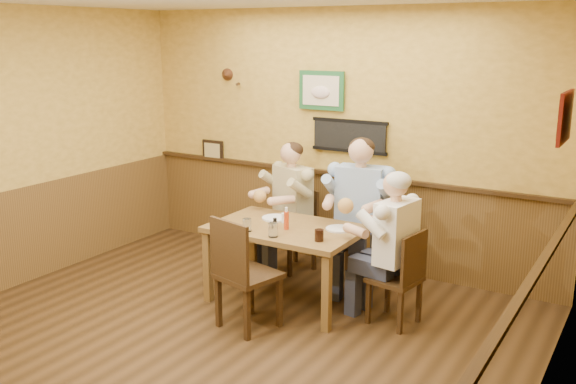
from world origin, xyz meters
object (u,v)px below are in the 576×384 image
(chair_back_right, at_px, (359,241))
(salt_shaker, at_px, (283,218))
(chair_right_end, at_px, (395,277))
(diner_white_elder, at_px, (396,257))
(dining_table, at_px, (286,236))
(chair_back_left, at_px, (293,230))
(water_glass_mid, at_px, (273,230))
(hot_sauce_bottle, at_px, (286,219))
(diner_blue_polo, at_px, (360,221))
(diner_tan_shirt, at_px, (293,213))
(water_glass_left, at_px, (247,225))
(cola_tumbler, at_px, (319,235))
(pepper_shaker, at_px, (275,223))
(chair_near_side, at_px, (248,272))

(chair_back_right, distance_m, salt_shaker, 0.86)
(chair_right_end, relative_size, diner_white_elder, 0.70)
(dining_table, bearing_deg, diner_white_elder, 3.91)
(chair_back_left, relative_size, water_glass_mid, 6.90)
(hot_sauce_bottle, bearing_deg, diner_blue_polo, 63.25)
(diner_tan_shirt, relative_size, water_glass_left, 10.56)
(chair_right_end, bearing_deg, diner_blue_polo, -125.57)
(chair_back_left, xyz_separation_m, cola_tumbler, (0.87, -1.02, 0.36))
(salt_shaker, height_order, pepper_shaker, salt_shaker)
(chair_near_side, height_order, pepper_shaker, chair_near_side)
(dining_table, bearing_deg, diner_tan_shirt, 116.43)
(chair_near_side, relative_size, diner_white_elder, 0.82)
(diner_blue_polo, height_order, salt_shaker, diner_blue_polo)
(cola_tumbler, bearing_deg, salt_shaker, 150.04)
(diner_white_elder, bearing_deg, pepper_shaker, -73.16)
(chair_right_end, xyz_separation_m, pepper_shaker, (-1.15, -0.15, 0.36))
(dining_table, relative_size, cola_tumbler, 13.40)
(diner_blue_polo, distance_m, water_glass_mid, 1.11)
(cola_tumbler, bearing_deg, diner_blue_polo, 92.16)
(water_glass_mid, bearing_deg, water_glass_left, 175.78)
(diner_white_elder, height_order, hot_sauce_bottle, diner_white_elder)
(chair_near_side, height_order, diner_white_elder, diner_white_elder)
(diner_blue_polo, height_order, water_glass_left, diner_blue_polo)
(chair_near_side, bearing_deg, hot_sauce_bottle, -79.70)
(chair_near_side, relative_size, diner_tan_shirt, 0.80)
(chair_near_side, bearing_deg, chair_back_right, -93.60)
(chair_near_side, distance_m, diner_white_elder, 1.29)
(pepper_shaker, bearing_deg, hot_sauce_bottle, 0.73)
(salt_shaker, bearing_deg, pepper_shaker, -86.33)
(dining_table, relative_size, water_glass_left, 11.69)
(diner_blue_polo, bearing_deg, chair_right_end, -52.11)
(dining_table, xyz_separation_m, chair_near_side, (0.01, -0.65, -0.15))
(cola_tumbler, xyz_separation_m, hot_sauce_bottle, (-0.43, 0.15, 0.04))
(chair_back_left, bearing_deg, diner_blue_polo, 16.38)
(chair_back_left, height_order, cola_tumbler, chair_back_left)
(cola_tumbler, distance_m, hot_sauce_bottle, 0.46)
(water_glass_mid, distance_m, hot_sauce_bottle, 0.26)
(chair_right_end, height_order, diner_blue_polo, diner_blue_polo)
(dining_table, xyz_separation_m, hot_sauce_bottle, (0.05, -0.08, 0.19))
(chair_back_left, relative_size, cola_tumbler, 8.48)
(diner_white_elder, bearing_deg, water_glass_mid, -58.40)
(chair_near_side, distance_m, salt_shaker, 0.81)
(diner_blue_polo, bearing_deg, water_glass_left, -130.69)
(chair_near_side, distance_m, water_glass_left, 0.51)
(chair_back_left, bearing_deg, chair_right_end, -3.69)
(chair_back_right, bearing_deg, water_glass_left, -130.69)
(salt_shaker, bearing_deg, diner_white_elder, -0.89)
(cola_tumbler, relative_size, pepper_shaker, 1.19)
(hot_sauce_bottle, bearing_deg, chair_right_end, 8.45)
(chair_near_side, distance_m, diner_tan_shirt, 1.50)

